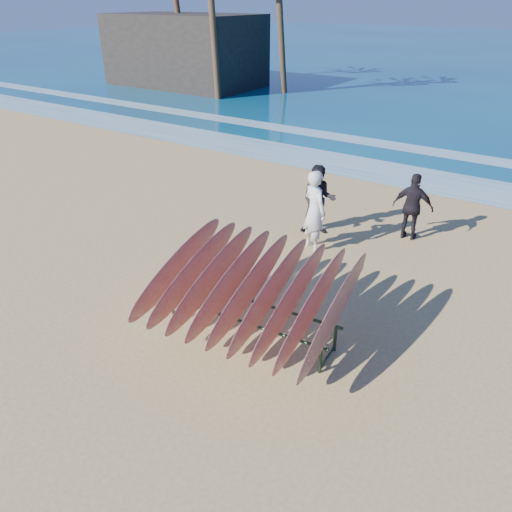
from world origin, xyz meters
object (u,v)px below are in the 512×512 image
object	(u,v)px
person_white	(315,211)
person_dark_a	(319,200)
person_dark_b	(413,207)
surfboard_rack	(250,288)
building	(185,50)

from	to	relation	value
person_white	person_dark_a	size ratio (longest dim) A/B	1.09
person_dark_a	person_dark_b	size ratio (longest dim) A/B	1.06
surfboard_rack	person_white	bearing A→B (deg)	96.54
person_white	building	distance (m)	25.49
person_white	building	xyz separation A→B (m)	(-18.94, 17.01, 1.23)
surfboard_rack	person_dark_b	xyz separation A→B (m)	(0.98, 5.59, -0.15)
person_dark_a	building	size ratio (longest dim) A/B	0.18
person_dark_b	person_dark_a	bearing A→B (deg)	20.76
person_white	person_dark_b	size ratio (longest dim) A/B	1.16
person_white	person_dark_b	xyz separation A→B (m)	(1.74, 1.86, -0.13)
person_dark_a	person_white	bearing A→B (deg)	-95.99
person_dark_a	person_dark_b	bearing A→B (deg)	-1.83
person_dark_b	surfboard_rack	bearing A→B (deg)	74.93
building	person_dark_b	bearing A→B (deg)	-36.24
surfboard_rack	person_white	distance (m)	3.81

